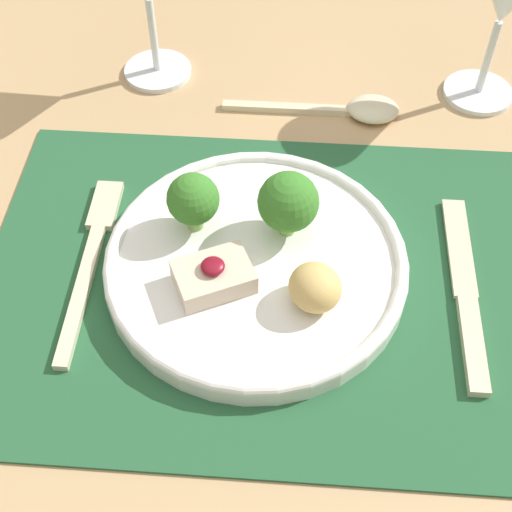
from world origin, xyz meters
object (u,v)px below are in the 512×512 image
Objects in this scene: dinner_plate at (256,257)px; fork at (92,253)px; knife at (467,302)px; spoon at (355,109)px.

fork is (-0.14, 0.01, -0.01)m from dinner_plate.
knife is at bearing -7.79° from dinner_plate.
spoon is at bearing 67.65° from dinner_plate.
fork is 0.31m from spoon.
spoon is at bearing 40.62° from fork.
knife is at bearing -6.67° from fork.
spoon is (0.23, 0.21, 0.00)m from fork.
dinner_plate is 1.40× the size of spoon.
fork is at bearing 177.95° from dinner_plate.
dinner_plate is at bearing -116.09° from spoon.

